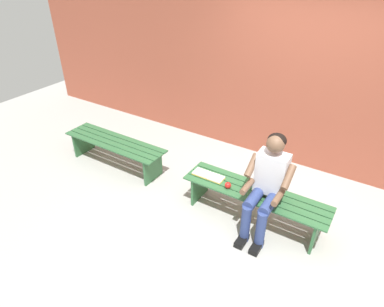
# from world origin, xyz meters

# --- Properties ---
(ground_plane) EXTENTS (10.00, 7.00, 0.04)m
(ground_plane) POSITION_xyz_m (1.13, 1.00, -0.02)
(ground_plane) COLOR #9E9E99
(brick_wall) EXTENTS (9.50, 0.24, 2.82)m
(brick_wall) POSITION_xyz_m (0.50, -1.65, 1.41)
(brick_wall) COLOR #9E4C38
(brick_wall) RESTS_ON ground
(bench_near) EXTENTS (1.77, 0.44, 0.42)m
(bench_near) POSITION_xyz_m (0.00, 0.00, 0.33)
(bench_near) COLOR #2D6038
(bench_near) RESTS_ON ground
(bench_far) EXTENTS (1.67, 0.44, 0.42)m
(bench_far) POSITION_xyz_m (2.27, 0.00, 0.32)
(bench_far) COLOR #2D6038
(bench_far) RESTS_ON ground
(person_seated) EXTENTS (0.50, 0.69, 1.23)m
(person_seated) POSITION_xyz_m (-0.15, 0.10, 0.67)
(person_seated) COLOR silver
(person_seated) RESTS_ON ground
(apple) EXTENTS (0.08, 0.08, 0.08)m
(apple) POSITION_xyz_m (0.31, 0.11, 0.46)
(apple) COLOR red
(apple) RESTS_ON bench_near
(book_open) EXTENTS (0.41, 0.16, 0.02)m
(book_open) POSITION_xyz_m (0.63, 0.02, 0.43)
(book_open) COLOR white
(book_open) RESTS_ON bench_near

